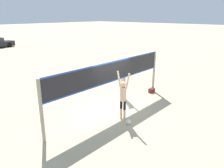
% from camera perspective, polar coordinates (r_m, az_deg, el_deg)
% --- Properties ---
extents(ground_plane, '(200.00, 200.00, 0.00)m').
position_cam_1_polar(ground_plane, '(11.08, 0.00, -6.74)').
color(ground_plane, '#C6B28C').
extents(volleyball_net, '(7.83, 0.13, 2.48)m').
position_cam_1_polar(volleyball_net, '(10.48, 0.00, 1.93)').
color(volleyball_net, gray).
rests_on(volleyball_net, ground_plane).
extents(player_spiker, '(0.28, 0.72, 2.22)m').
position_cam_1_polar(player_spiker, '(9.71, 2.90, -2.88)').
color(player_spiker, beige).
rests_on(player_spiker, ground_plane).
extents(player_blocker, '(0.28, 0.71, 2.20)m').
position_cam_1_polar(player_blocker, '(12.30, 2.92, 1.53)').
color(player_blocker, beige).
rests_on(player_blocker, ground_plane).
extents(volleyball, '(0.22, 0.22, 0.22)m').
position_cam_1_polar(volleyball, '(9.71, 4.26, -9.80)').
color(volleyball, white).
rests_on(volleyball, ground_plane).
extents(gear_bag, '(0.38, 0.25, 0.25)m').
position_cam_1_polar(gear_bag, '(13.65, 10.32, -1.65)').
color(gear_bag, maroon).
rests_on(gear_bag, ground_plane).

